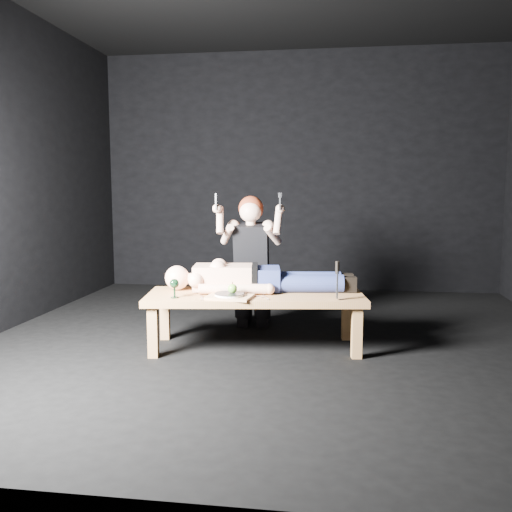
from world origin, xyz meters
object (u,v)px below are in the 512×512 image
object	(u,v)px
carving_knife	(337,281)
lying_man	(262,275)
serving_tray	(230,297)
table	(255,321)
kneeling_woman	(252,261)
goblet	(174,288)

from	to	relation	value
carving_knife	lying_man	bearing A→B (deg)	145.59
serving_tray	lying_man	bearing A→B (deg)	61.10
carving_knife	table	bearing A→B (deg)	158.39
kneeling_woman	goblet	distance (m)	1.03
lying_man	serving_tray	size ratio (longest dim) A/B	5.01
kneeling_woman	carving_knife	world-z (taller)	kneeling_woman
table	carving_knife	world-z (taller)	carving_knife
serving_tray	goblet	size ratio (longest dim) A/B	2.28
lying_man	goblet	world-z (taller)	lying_man
table	goblet	size ratio (longest dim) A/B	11.62
lying_man	table	bearing A→B (deg)	-109.70
serving_tray	goblet	distance (m)	0.43
lying_man	goblet	distance (m)	0.75
table	carving_knife	size ratio (longest dim) A/B	5.82
table	goblet	world-z (taller)	goblet
lying_man	serving_tray	distance (m)	0.43
lying_man	serving_tray	bearing A→B (deg)	-126.45
lying_man	kneeling_woman	xyz separation A→B (m)	(-0.15, 0.50, 0.05)
table	lying_man	bearing A→B (deg)	70.30
serving_tray	goblet	world-z (taller)	goblet
table	serving_tray	bearing A→B (deg)	-135.81
serving_tray	carving_knife	distance (m)	0.83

